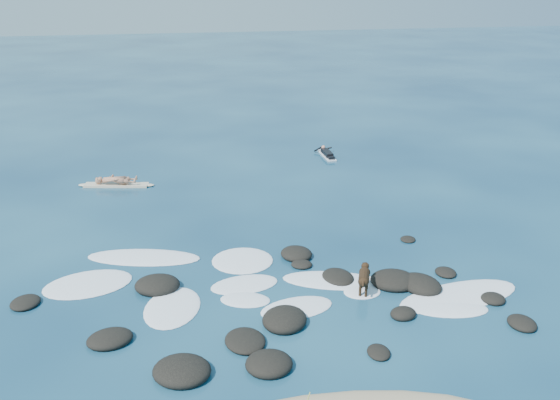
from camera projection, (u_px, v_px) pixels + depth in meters
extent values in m
plane|color=#0A2642|center=(257.00, 274.00, 19.32)|extent=(160.00, 160.00, 0.00)
ellipsoid|color=black|center=(182.00, 371.00, 14.47)|extent=(1.77, 1.72, 0.49)
ellipsoid|color=black|center=(269.00, 364.00, 14.75)|extent=(1.24, 1.19, 0.45)
ellipsoid|color=black|center=(302.00, 265.00, 19.84)|extent=(0.82, 0.78, 0.23)
ellipsoid|color=black|center=(379.00, 352.00, 15.30)|extent=(0.66, 0.79, 0.21)
ellipsoid|color=black|center=(403.00, 314.00, 16.95)|extent=(0.89, 0.82, 0.33)
ellipsoid|color=black|center=(522.00, 323.00, 16.52)|extent=(0.73, 0.88, 0.29)
ellipsoid|color=black|center=(157.00, 285.00, 18.40)|extent=(1.50, 1.37, 0.50)
ellipsoid|color=black|center=(25.00, 303.00, 17.56)|extent=(1.05, 1.12, 0.25)
ellipsoid|color=black|center=(421.00, 284.00, 18.45)|extent=(1.52, 1.68, 0.48)
ellipsoid|color=black|center=(408.00, 239.00, 21.75)|extent=(0.73, 0.77, 0.14)
ellipsoid|color=black|center=(394.00, 280.00, 18.68)|extent=(1.69, 1.58, 0.50)
ellipsoid|color=black|center=(446.00, 272.00, 19.32)|extent=(0.65, 0.75, 0.23)
ellipsoid|color=black|center=(245.00, 341.00, 15.74)|extent=(1.14, 1.33, 0.28)
ellipsoid|color=black|center=(296.00, 254.00, 20.48)|extent=(1.29, 1.35, 0.40)
ellipsoid|color=black|center=(338.00, 277.00, 19.00)|extent=(1.09, 1.30, 0.29)
ellipsoid|color=black|center=(110.00, 339.00, 15.78)|extent=(1.39, 1.24, 0.36)
ellipsoid|color=black|center=(493.00, 299.00, 17.74)|extent=(0.92, 0.92, 0.28)
ellipsoid|color=black|center=(285.00, 320.00, 16.59)|extent=(1.67, 1.73, 0.50)
ellipsoid|color=white|center=(243.00, 261.00, 20.22)|extent=(2.56, 2.57, 0.12)
ellipsoid|color=white|center=(297.00, 308.00, 17.39)|extent=(2.32, 1.57, 0.12)
ellipsoid|color=white|center=(172.00, 307.00, 17.41)|extent=(2.07, 2.67, 0.12)
ellipsoid|color=white|center=(333.00, 281.00, 18.92)|extent=(3.34, 2.15, 0.12)
ellipsoid|color=white|center=(449.00, 309.00, 17.35)|extent=(2.35, 1.49, 0.12)
ellipsoid|color=white|center=(144.00, 257.00, 20.44)|extent=(3.96, 2.24, 0.12)
ellipsoid|color=white|center=(244.00, 285.00, 18.68)|extent=(2.22, 1.47, 0.12)
ellipsoid|color=white|center=(245.00, 300.00, 17.80)|extent=(1.66, 1.33, 0.12)
ellipsoid|color=white|center=(459.00, 296.00, 18.03)|extent=(4.14, 2.22, 0.12)
ellipsoid|color=white|center=(88.00, 284.00, 18.70)|extent=(2.96, 2.32, 0.12)
ellipsoid|color=white|center=(362.00, 292.00, 18.25)|extent=(1.10, 0.90, 0.12)
cube|color=beige|center=(116.00, 185.00, 27.19)|extent=(2.83, 1.14, 0.09)
ellipsoid|color=beige|center=(148.00, 185.00, 27.18)|extent=(0.61, 0.42, 0.10)
ellipsoid|color=beige|center=(85.00, 185.00, 27.20)|extent=(0.61, 0.42, 0.10)
imported|color=#AB755A|center=(114.00, 164.00, 26.86)|extent=(0.56, 0.73, 1.80)
cube|color=white|center=(327.00, 155.00, 31.55)|extent=(0.45, 1.95, 0.07)
ellipsoid|color=white|center=(322.00, 150.00, 32.44)|extent=(0.23, 0.42, 0.07)
cube|color=black|center=(327.00, 153.00, 31.51)|extent=(0.36, 1.19, 0.19)
sphere|color=tan|center=(323.00, 147.00, 32.10)|extent=(0.20, 0.20, 0.20)
cylinder|color=black|center=(318.00, 149.00, 32.22)|extent=(0.48, 0.26, 0.22)
cylinder|color=black|center=(327.00, 149.00, 32.31)|extent=(0.48, 0.26, 0.22)
cube|color=black|center=(331.00, 157.00, 30.91)|extent=(0.30, 0.49, 0.12)
cylinder|color=black|center=(364.00, 277.00, 17.97)|extent=(0.53, 0.72, 0.31)
sphere|color=black|center=(365.00, 272.00, 18.24)|extent=(0.43, 0.43, 0.33)
sphere|color=black|center=(363.00, 282.00, 17.71)|extent=(0.39, 0.39, 0.30)
sphere|color=black|center=(365.00, 266.00, 18.38)|extent=(0.31, 0.31, 0.23)
cone|color=black|center=(365.00, 265.00, 18.51)|extent=(0.17, 0.18, 0.12)
cone|color=black|center=(363.00, 263.00, 18.35)|extent=(0.13, 0.11, 0.11)
cone|color=black|center=(367.00, 264.00, 18.32)|extent=(0.13, 0.11, 0.11)
cylinder|color=black|center=(361.00, 284.00, 18.31)|extent=(0.10, 0.10, 0.42)
cylinder|color=black|center=(367.00, 284.00, 18.28)|extent=(0.10, 0.10, 0.42)
cylinder|color=black|center=(360.00, 291.00, 17.90)|extent=(0.10, 0.10, 0.42)
cylinder|color=black|center=(366.00, 291.00, 17.87)|extent=(0.10, 0.10, 0.42)
cylinder|color=black|center=(363.00, 282.00, 17.55)|extent=(0.17, 0.31, 0.18)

